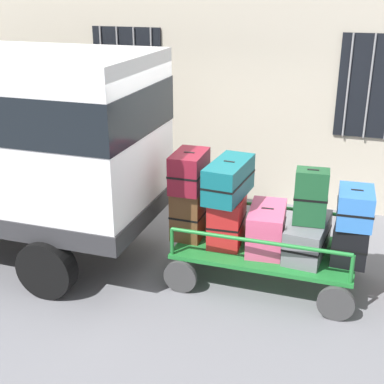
{
  "coord_description": "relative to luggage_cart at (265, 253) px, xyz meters",
  "views": [
    {
      "loc": [
        1.99,
        -5.72,
        3.39
      ],
      "look_at": [
        0.15,
        -0.13,
        1.05
      ],
      "focal_mm": 48.99,
      "sensor_mm": 36.0,
      "label": 1
    }
  ],
  "objects": [
    {
      "name": "ground_plane",
      "position": [
        -1.08,
        0.13,
        -0.37
      ],
      "size": [
        40.0,
        40.0,
        0.0
      ],
      "primitive_type": "plane",
      "color": "slate"
    },
    {
      "name": "building_wall",
      "position": [
        -1.07,
        2.65,
        2.13
      ],
      "size": [
        12.0,
        0.38,
        5.0
      ],
      "color": "#BCB29E",
      "rests_on": "ground"
    },
    {
      "name": "luggage_cart",
      "position": [
        0.0,
        0.0,
        0.0
      ],
      "size": [
        2.17,
        1.19,
        0.45
      ],
      "color": "#1E722D",
      "rests_on": "ground"
    },
    {
      "name": "cart_railing",
      "position": [
        -0.0,
        0.0,
        0.37
      ],
      "size": [
        2.05,
        1.06,
        0.35
      ],
      "color": "#1E722D",
      "rests_on": "luggage_cart"
    },
    {
      "name": "suitcase_left_bottom",
      "position": [
        -0.96,
        0.02,
        0.39
      ],
      "size": [
        0.38,
        0.5,
        0.63
      ],
      "color": "brown",
      "rests_on": "luggage_cart"
    },
    {
      "name": "suitcase_left_middle",
      "position": [
        -0.96,
        0.01,
        0.94
      ],
      "size": [
        0.39,
        0.62,
        0.47
      ],
      "color": "maroon",
      "rests_on": "suitcase_left_bottom"
    },
    {
      "name": "suitcase_midleft_bottom",
      "position": [
        -0.48,
        -0.0,
        0.37
      ],
      "size": [
        0.42,
        0.63,
        0.59
      ],
      "color": "#B21E1E",
      "rests_on": "luggage_cart"
    },
    {
      "name": "suitcase_midleft_middle",
      "position": [
        -0.48,
        0.04,
        0.89
      ],
      "size": [
        0.46,
        0.89,
        0.44
      ],
      "color": "#0F5960",
      "rests_on": "suitcase_midleft_bottom"
    },
    {
      "name": "suitcase_center_bottom",
      "position": [
        0.0,
        0.01,
        0.33
      ],
      "size": [
        0.48,
        0.79,
        0.51
      ],
      "color": "#CC4C72",
      "rests_on": "luggage_cart"
    },
    {
      "name": "suitcase_midright_bottom",
      "position": [
        0.48,
        0.02,
        0.29
      ],
      "size": [
        0.49,
        0.91,
        0.42
      ],
      "color": "slate",
      "rests_on": "luggage_cart"
    },
    {
      "name": "suitcase_midright_middle",
      "position": [
        0.48,
        -0.04,
        0.81
      ],
      "size": [
        0.39,
        0.29,
        0.64
      ],
      "color": "#194C28",
      "rests_on": "suitcase_midright_bottom"
    },
    {
      "name": "suitcase_right_bottom",
      "position": [
        0.96,
        0.03,
        0.31
      ],
      "size": [
        0.41,
        0.58,
        0.46
      ],
      "color": "black",
      "rests_on": "luggage_cart"
    },
    {
      "name": "suitcase_right_middle",
      "position": [
        0.96,
        0.0,
        0.74
      ],
      "size": [
        0.41,
        0.57,
        0.4
      ],
      "color": "#3372C6",
      "rests_on": "suitcase_right_bottom"
    }
  ]
}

